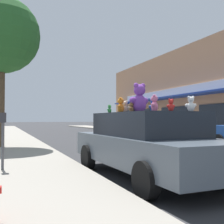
{
  "coord_description": "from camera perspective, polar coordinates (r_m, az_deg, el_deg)",
  "views": [
    {
      "loc": [
        -6.37,
        -5.21,
        1.28
      ],
      "look_at": [
        -2.71,
        4.17,
        1.54
      ],
      "focal_mm": 45.0,
      "sensor_mm": 36.0,
      "label": 1
    }
  ],
  "objects": [
    {
      "name": "street_tree",
      "position": [
        12.86,
        -21.63,
        14.23
      ],
      "size": [
        3.18,
        3.18,
        6.21
      ],
      "color": "brown",
      "rests_on": "sidewalk_near"
    },
    {
      "name": "teddy_bear_pink",
      "position": [
        5.85,
        8.6,
        1.67
      ],
      "size": [
        0.23,
        0.25,
        0.36
      ],
      "rotation": [
        0.0,
        0.0,
        4.03
      ],
      "color": "pink",
      "rests_on": "plush_art_car"
    },
    {
      "name": "teddy_bear_green",
      "position": [
        6.93,
        -0.51,
        0.58
      ],
      "size": [
        0.15,
        0.14,
        0.21
      ],
      "rotation": [
        0.0,
        0.0,
        3.77
      ],
      "color": "green",
      "rests_on": "plush_art_car"
    },
    {
      "name": "plush_art_car",
      "position": [
        6.22,
        6.86,
        -6.3
      ],
      "size": [
        2.0,
        4.8,
        1.43
      ],
      "rotation": [
        0.0,
        0.0,
        0.03
      ],
      "color": "#4C5660",
      "rests_on": "ground_plane"
    },
    {
      "name": "teddy_bear_giant",
      "position": [
        6.55,
        5.6,
        2.73
      ],
      "size": [
        0.52,
        0.34,
        0.69
      ],
      "rotation": [
        0.0,
        0.0,
        3.29
      ],
      "color": "purple",
      "rests_on": "plush_art_car"
    },
    {
      "name": "teddy_bear_white",
      "position": [
        5.92,
        15.74,
        1.52
      ],
      "size": [
        0.25,
        0.17,
        0.33
      ],
      "rotation": [
        0.0,
        0.0,
        2.89
      ],
      "color": "white",
      "rests_on": "plush_art_car"
    },
    {
      "name": "teddy_bear_brown",
      "position": [
        6.46,
        3.95,
        0.87
      ],
      "size": [
        0.15,
        0.18,
        0.24
      ],
      "rotation": [
        0.0,
        0.0,
        4.12
      ],
      "color": "olive",
      "rests_on": "plush_art_car"
    },
    {
      "name": "teddy_bear_black",
      "position": [
        6.82,
        4.34,
        0.77
      ],
      "size": [
        0.19,
        0.12,
        0.25
      ],
      "rotation": [
        0.0,
        0.0,
        3.26
      ],
      "color": "black",
      "rests_on": "plush_art_car"
    },
    {
      "name": "teddy_bear_red",
      "position": [
        5.34,
        11.89,
        1.35
      ],
      "size": [
        0.17,
        0.11,
        0.24
      ],
      "rotation": [
        0.0,
        0.0,
        3.11
      ],
      "color": "red",
      "rests_on": "plush_art_car"
    },
    {
      "name": "teddy_bear_orange",
      "position": [
        6.72,
        1.78,
        1.31
      ],
      "size": [
        0.24,
        0.27,
        0.38
      ],
      "rotation": [
        0.0,
        0.0,
        4.08
      ],
      "color": "orange",
      "rests_on": "plush_art_car"
    },
    {
      "name": "parking_meter",
      "position": [
        6.74,
        -21.31,
        -4.05
      ],
      "size": [
        0.14,
        0.1,
        1.27
      ],
      "color": "#4C4C51",
      "rests_on": "sidewalk_near"
    },
    {
      "name": "sidewalk_near",
      "position": [
        5.35,
        -20.12,
        -14.36
      ],
      "size": [
        3.44,
        90.0,
        0.15
      ],
      "color": "gray",
      "rests_on": "ground_plane"
    },
    {
      "name": "teddy_bear_blue",
      "position": [
        6.78,
        8.41,
        1.22
      ],
      "size": [
        0.27,
        0.18,
        0.36
      ],
      "rotation": [
        0.0,
        0.0,
        3.36
      ],
      "color": "blue",
      "rests_on": "plush_art_car"
    },
    {
      "name": "teddy_bear_cream",
      "position": [
        6.91,
        2.66,
        1.0
      ],
      "size": [
        0.22,
        0.21,
        0.32
      ],
      "rotation": [
        0.0,
        0.0,
        2.41
      ],
      "color": "beige",
      "rests_on": "plush_art_car"
    }
  ]
}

